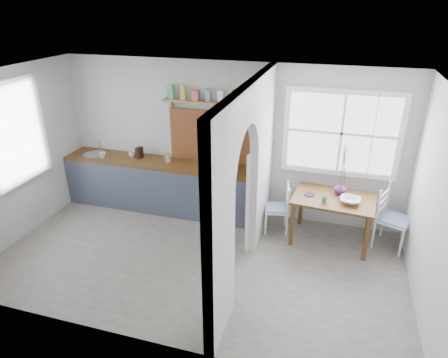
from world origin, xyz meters
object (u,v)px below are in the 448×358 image
(kettle, at_px, (230,165))
(dining_table, at_px, (331,219))
(chair_right, at_px, (394,219))
(chair_left, at_px, (277,208))
(vase, at_px, (340,188))

(kettle, bearing_deg, dining_table, -4.81)
(chair_right, bearing_deg, chair_left, 112.68)
(dining_table, distance_m, vase, 0.50)
(dining_table, height_order, chair_right, chair_right)
(dining_table, xyz_separation_m, chair_right, (0.90, 0.09, 0.11))
(dining_table, relative_size, kettle, 5.46)
(chair_right, distance_m, vase, 0.90)
(chair_left, distance_m, kettle, 1.02)
(chair_right, xyz_separation_m, kettle, (-2.57, 0.11, 0.52))
(dining_table, distance_m, chair_left, 0.87)
(chair_left, distance_m, chair_right, 1.76)
(chair_right, relative_size, vase, 5.07)
(chair_left, bearing_deg, kettle, -110.68)
(dining_table, xyz_separation_m, vase, (0.07, 0.17, 0.47))
(dining_table, bearing_deg, chair_right, 10.94)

